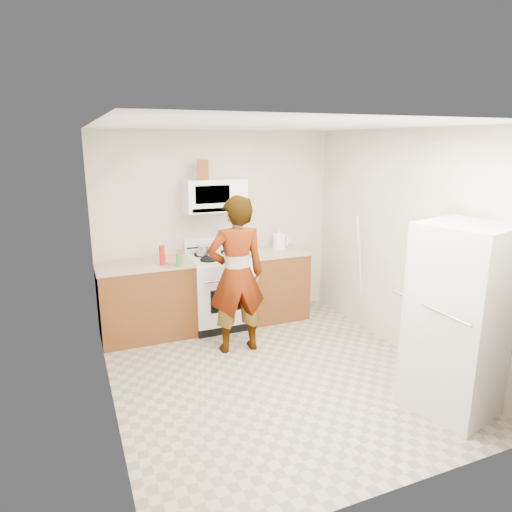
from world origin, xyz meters
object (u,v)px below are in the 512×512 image
microwave (214,195)px  saucepan (205,250)px  gas_range (219,290)px  person (236,275)px  kettle (279,241)px  fridge (459,319)px

microwave → saucepan: 0.71m
gas_range → saucepan: 0.56m
microwave → person: (-0.05, -0.90, -0.80)m
microwave → kettle: bearing=-3.0°
kettle → gas_range: bearing=179.2°
person → saucepan: bearing=-78.6°
kettle → saucepan: 1.05m
gas_range → microwave: (0.00, 0.13, 1.21)m
microwave → fridge: microwave is taller
kettle → saucepan: bearing=173.9°
person → saucepan: 0.87m
person → kettle: (0.94, 0.86, 0.14)m
kettle → saucepan: (-1.05, 0.00, -0.02)m
saucepan → fridge: bearing=-61.1°
gas_range → kettle: (0.89, 0.08, 0.55)m
gas_range → fridge: 2.98m
person → saucepan: size_ratio=8.35×
kettle → microwave: bearing=171.0°
gas_range → saucepan: bearing=152.2°
microwave → person: microwave is taller
microwave → fridge: size_ratio=0.45×
person → kettle: size_ratio=8.85×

